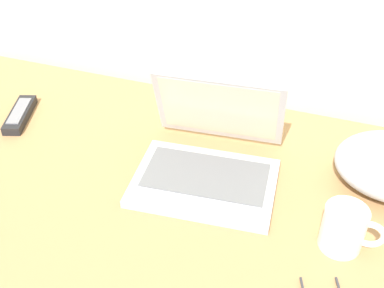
% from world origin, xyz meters
% --- Properties ---
extents(desk, '(1.60, 0.76, 0.03)m').
position_xyz_m(desk, '(0.00, 0.00, 0.01)').
color(desk, '#A87A4C').
rests_on(desk, ground).
extents(laptop, '(0.33, 0.32, 0.21)m').
position_xyz_m(laptop, '(0.04, 0.06, 0.07)').
color(laptop, '#B2B5BA').
rests_on(laptop, desk).
extents(coffee_mug, '(0.12, 0.08, 0.09)m').
position_xyz_m(coffee_mug, '(0.35, -0.06, 0.08)').
color(coffee_mug, white).
rests_on(coffee_mug, desk).
extents(remote_control_near, '(0.09, 0.17, 0.02)m').
position_xyz_m(remote_control_near, '(-0.49, 0.10, 0.04)').
color(remote_control_near, black).
rests_on(remote_control_near, desk).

